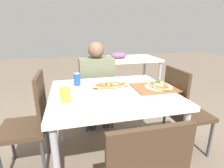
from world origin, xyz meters
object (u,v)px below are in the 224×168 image
(person_seated, at_px, (97,78))
(pizza_main, at_px, (111,85))
(dining_table, at_px, (112,99))
(chair_side_left, at_px, (31,120))
(drink_glass, at_px, (65,95))
(pizza_second, at_px, (159,86))
(chair_far_seated, at_px, (96,87))
(chair_side_right, at_px, (183,108))
(soda_can, at_px, (77,79))

(person_seated, relative_size, pizza_main, 3.03)
(dining_table, height_order, person_seated, person_seated)
(chair_side_left, xyz_separation_m, drink_glass, (0.33, -0.20, 0.28))
(dining_table, bearing_deg, pizza_second, -0.75)
(chair_far_seated, relative_size, pizza_second, 2.97)
(chair_side_left, bearing_deg, person_seated, -48.14)
(chair_side_right, xyz_separation_m, soda_can, (-1.04, 0.31, 0.29))
(soda_can, xyz_separation_m, drink_glass, (-0.11, -0.40, -0.01))
(pizza_main, distance_m, pizza_second, 0.47)
(dining_table, height_order, chair_far_seated, chair_far_seated)
(soda_can, bearing_deg, pizza_second, -19.25)
(chair_far_seated, height_order, chair_side_right, same)
(person_seated, bearing_deg, soda_can, 58.32)
(soda_can, bearing_deg, pizza_main, -24.41)
(chair_side_left, height_order, drink_glass, chair_side_left)
(chair_side_left, bearing_deg, chair_far_seated, -43.25)
(dining_table, distance_m, chair_far_seated, 0.83)
(chair_far_seated, distance_m, person_seated, 0.20)
(chair_side_left, relative_size, soda_can, 7.42)
(person_seated, relative_size, drink_glass, 10.32)
(chair_far_seated, bearing_deg, pizza_second, 121.21)
(chair_side_left, height_order, pizza_main, chair_side_left)
(chair_side_left, height_order, person_seated, person_seated)
(chair_side_right, bearing_deg, pizza_second, -98.48)
(chair_side_left, distance_m, person_seated, 0.96)
(person_seated, height_order, pizza_second, person_seated)
(dining_table, relative_size, chair_far_seated, 1.20)
(dining_table, distance_m, drink_glass, 0.45)
(person_seated, distance_m, pizza_main, 0.59)
(chair_far_seated, xyz_separation_m, chair_side_right, (0.77, -0.86, 0.00))
(chair_side_right, xyz_separation_m, pizza_second, (-0.27, 0.04, 0.25))
(chair_side_right, height_order, drink_glass, chair_side_right)
(dining_table, height_order, chair_side_right, chair_side_right)
(chair_side_left, distance_m, soda_can, 0.56)
(chair_side_left, bearing_deg, pizza_second, -93.27)
(soda_can, relative_size, drink_glass, 1.13)
(dining_table, distance_m, pizza_second, 0.47)
(pizza_main, bearing_deg, person_seated, 94.61)
(pizza_main, height_order, drink_glass, drink_glass)
(chair_side_right, relative_size, soda_can, 7.42)
(dining_table, distance_m, pizza_main, 0.15)
(soda_can, bearing_deg, chair_far_seated, 64.10)
(pizza_second, bearing_deg, chair_side_right, -8.48)
(pizza_main, bearing_deg, chair_side_left, -175.79)
(chair_far_seated, relative_size, person_seated, 0.81)
(pizza_second, bearing_deg, chair_side_left, 176.73)
(chair_side_left, distance_m, pizza_second, 1.23)
(chair_side_right, bearing_deg, soda_can, -106.52)
(chair_side_left, distance_m, drink_glass, 0.48)
(pizza_main, xyz_separation_m, drink_glass, (-0.43, -0.26, 0.04))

